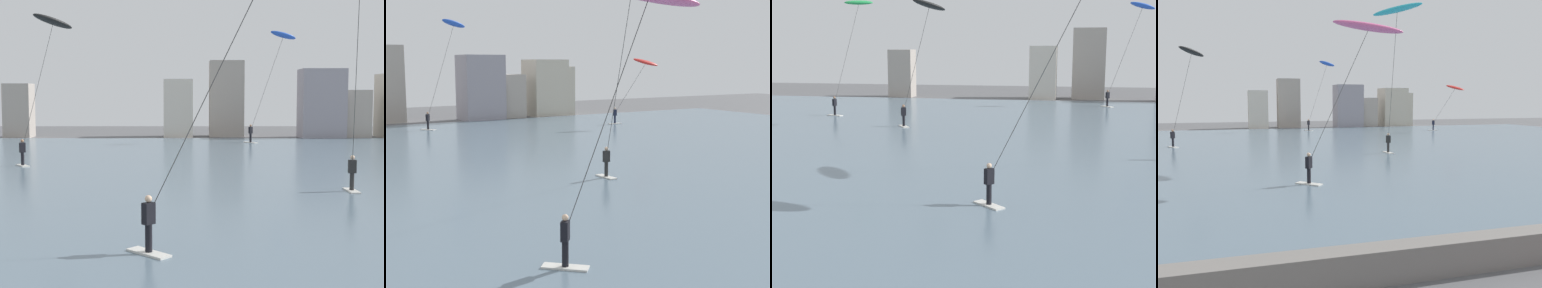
{
  "view_description": "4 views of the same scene",
  "coord_description": "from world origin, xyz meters",
  "views": [
    {
      "loc": [
        -2.09,
        -0.09,
        4.52
      ],
      "look_at": [
        -2.17,
        16.53,
        3.07
      ],
      "focal_mm": 53.76,
      "sensor_mm": 36.0,
      "label": 1
    },
    {
      "loc": [
        -11.11,
        1.95,
        6.12
      ],
      "look_at": [
        -2.23,
        16.48,
        3.62
      ],
      "focal_mm": 51.5,
      "sensor_mm": 36.0,
      "label": 2
    },
    {
      "loc": [
        -0.4,
        -4.77,
        6.09
      ],
      "look_at": [
        -3.34,
        10.73,
        3.3
      ],
      "focal_mm": 52.43,
      "sensor_mm": 36.0,
      "label": 3
    },
    {
      "loc": [
        -6.75,
        -3.95,
        4.36
      ],
      "look_at": [
        -2.09,
        12.03,
        2.52
      ],
      "focal_mm": 36.39,
      "sensor_mm": 36.0,
      "label": 4
    }
  ],
  "objects": [
    {
      "name": "water_bay",
      "position": [
        0.0,
        31.22,
        0.05
      ],
      "size": [
        84.0,
        52.0,
        0.1
      ],
      "primitive_type": "cube",
      "color": "slate",
      "rests_on": "ground"
    },
    {
      "name": "far_shore_buildings",
      "position": [
        8.45,
        59.48,
        3.26
      ],
      "size": [
        44.05,
        5.43,
        8.0
      ],
      "color": "#A89E93",
      "rests_on": "ground"
    },
    {
      "name": "kitesurfer_blue",
      "position": [
        5.74,
        52.25,
        8.51
      ],
      "size": [
        4.9,
        2.12,
        10.25
      ],
      "color": "silver",
      "rests_on": "water_bay"
    },
    {
      "name": "kitesurfer_black",
      "position": [
        -10.84,
        35.47,
        7.9
      ],
      "size": [
        3.71,
        2.64,
        9.36
      ],
      "color": "silver",
      "rests_on": "water_bay"
    }
  ]
}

